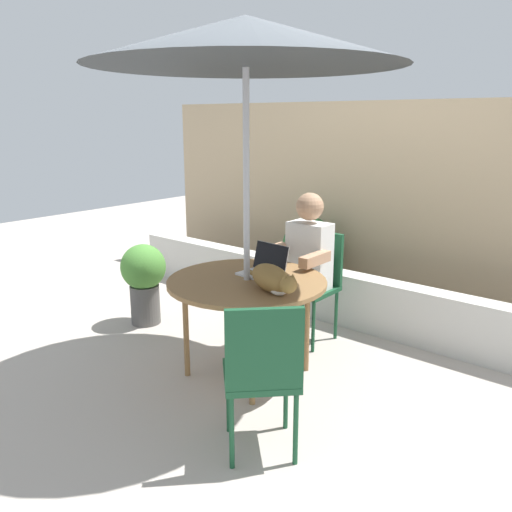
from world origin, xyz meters
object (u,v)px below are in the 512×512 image
at_px(person_seated, 304,261).
at_px(cat, 273,279).
at_px(patio_table, 247,287).
at_px(potted_plant_by_chair, 309,253).
at_px(patio_umbrella, 246,42).
at_px(potted_plant_near_fence, 144,277).
at_px(chair_empty, 262,368).
at_px(laptop, 266,266).
at_px(chair_occupied, 314,277).

distance_m(person_seated, cat, 0.85).
relative_size(person_seated, cat, 2.08).
distance_m(patio_table, potted_plant_by_chair, 1.83).
bearing_deg(potted_plant_by_chair, person_seated, -57.95).
bearing_deg(patio_table, patio_umbrella, 0.00).
distance_m(potted_plant_near_fence, potted_plant_by_chair, 1.72).
distance_m(patio_umbrella, person_seated, 1.71).
relative_size(chair_empty, potted_plant_by_chair, 1.08).
bearing_deg(potted_plant_by_chair, patio_table, -69.70).
bearing_deg(laptop, person_seated, 92.30).
height_order(chair_empty, laptop, laptop).
distance_m(chair_occupied, cat, 1.03).
height_order(patio_table, potted_plant_near_fence, potted_plant_near_fence).
bearing_deg(cat, chair_empty, -56.21).
distance_m(patio_table, chair_occupied, 0.87).
xyz_separation_m(patio_umbrella, potted_plant_by_chair, (-0.63, 1.71, -1.81)).
xyz_separation_m(person_seated, cat, (0.30, -0.79, 0.10)).
xyz_separation_m(patio_table, potted_plant_by_chair, (-0.63, 1.71, -0.20)).
distance_m(laptop, potted_plant_near_fence, 1.41).
relative_size(patio_umbrella, potted_plant_by_chair, 2.89).
xyz_separation_m(potted_plant_near_fence, potted_plant_by_chair, (0.71, 1.56, 0.03)).
bearing_deg(laptop, patio_table, -96.33).
relative_size(patio_umbrella, person_seated, 1.95).
relative_size(chair_occupied, potted_plant_by_chair, 1.08).
relative_size(patio_umbrella, chair_empty, 2.69).
distance_m(cat, potted_plant_by_chair, 2.05).
bearing_deg(potted_plant_by_chair, laptop, -66.81).
xyz_separation_m(person_seated, potted_plant_by_chair, (-0.63, 1.01, -0.24)).
bearing_deg(cat, patio_table, 163.49).
bearing_deg(potted_plant_near_fence, patio_table, -6.15).
xyz_separation_m(chair_empty, potted_plant_by_chair, (-1.33, 2.40, -0.07)).
bearing_deg(potted_plant_near_fence, patio_umbrella, -6.15).
bearing_deg(cat, chair_occupied, 107.54).
bearing_deg(cat, person_seated, 110.78).
relative_size(patio_table, potted_plant_by_chair, 1.33).
distance_m(laptop, cat, 0.39).
bearing_deg(chair_occupied, patio_table, -90.00).
height_order(chair_empty, potted_plant_near_fence, chair_empty).
height_order(person_seated, potted_plant_by_chair, person_seated).
height_order(patio_umbrella, person_seated, patio_umbrella).
xyz_separation_m(cat, potted_plant_by_chair, (-0.93, 1.80, -0.34)).
xyz_separation_m(chair_occupied, potted_plant_near_fence, (-1.34, -0.71, -0.10)).
height_order(laptop, potted_plant_by_chair, laptop).
distance_m(patio_table, cat, 0.34).
distance_m(patio_umbrella, chair_empty, 1.99).
distance_m(patio_table, chair_empty, 0.99).
relative_size(patio_umbrella, laptop, 7.61).
height_order(person_seated, cat, person_seated).
distance_m(chair_occupied, potted_plant_by_chair, 1.06).
bearing_deg(laptop, patio_umbrella, -96.33).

